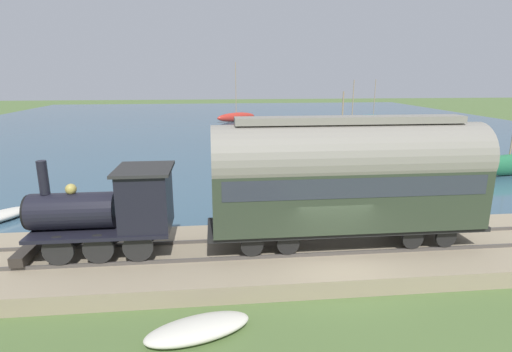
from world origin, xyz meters
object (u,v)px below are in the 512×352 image
Objects in this scene: sailboat_white at (351,132)px; sailboat_teal at (373,118)px; steam_locomotive at (112,207)px; rowboat_far_out at (269,206)px; sailboat_yellow at (340,163)px; sailboat_green at (508,164)px; passenger_coach at (348,176)px; beached_dinghy at (198,329)px; sailboat_red at (236,117)px; rowboat_mid_harbor at (115,211)px; rowboat_off_pier at (0,216)px.

sailboat_white is 16.81m from sailboat_teal.
steam_locomotive is 2.34× the size of rowboat_far_out.
rowboat_far_out is at bearing 144.10° from sailboat_yellow.
sailboat_green is 18.49m from sailboat_white.
sailboat_green is at bearing -101.24° from sailboat_yellow.
passenger_coach is 14.63m from sailboat_yellow.
beached_dinghy is at bearing 115.69° from sailboat_green.
sailboat_green is at bearing -168.59° from sailboat_teal.
sailboat_red is 2.77× the size of beached_dinghy.
sailboat_yellow is 2.33× the size of rowboat_mid_harbor.
sailboat_white is (15.36, -6.12, -0.03)m from sailboat_yellow.
sailboat_white reaches higher than sailboat_yellow.
sailboat_red reaches higher than rowboat_mid_harbor.
sailboat_teal reaches higher than beached_dinghy.
sailboat_red reaches higher than sailboat_teal.
rowboat_far_out is (5.74, -6.09, -2.07)m from steam_locomotive.
sailboat_yellow is 0.98× the size of sailboat_teal.
steam_locomotive is 34.49m from sailboat_white.
beached_dinghy is (-49.14, 3.79, -0.45)m from sailboat_red.
sailboat_teal reaches higher than rowboat_far_out.
sailboat_green reaches higher than sailboat_red.
sailboat_white is at bearing -20.02° from sailboat_yellow.
sailboat_red reaches higher than beached_dinghy.
sailboat_green is (11.26, -15.10, -2.45)m from passenger_coach.
sailboat_teal is 43.23m from rowboat_far_out.
sailboat_white reaches higher than rowboat_mid_harbor.
passenger_coach is 1.09× the size of sailboat_green.
sailboat_teal is (32.44, -3.62, -0.27)m from sailboat_green.
sailboat_yellow is 0.97× the size of sailboat_white.
passenger_coach is 1.61× the size of sailboat_white.
steam_locomotive is 25.79m from sailboat_green.
sailboat_yellow reaches higher than beached_dinghy.
sailboat_red is 3.28× the size of rowboat_mid_harbor.
rowboat_off_pier is (-23.55, 24.98, -0.30)m from sailboat_white.
sailboat_green is at bearing -133.78° from rowboat_off_pier.
beached_dinghy is at bearing -143.40° from steam_locomotive.
rowboat_mid_harbor is 10.59m from beached_dinghy.
passenger_coach is at bearing 174.11° from rowboat_far_out.
rowboat_mid_harbor is 0.84× the size of beached_dinghy.
rowboat_off_pier is (-5.68, 29.74, -0.52)m from sailboat_green.
rowboat_mid_harbor is at bearing 24.06° from beached_dinghy.
rowboat_mid_harbor is (5.76, 9.47, -2.97)m from passenger_coach.
beached_dinghy is (-3.91, -2.91, -2.11)m from steam_locomotive.
sailboat_green is 4.12× the size of rowboat_far_out.
steam_locomotive is 1.70× the size of rowboat_off_pier.
sailboat_green reaches higher than rowboat_far_out.
sailboat_white reaches higher than sailboat_teal.
sailboat_red is at bearing -73.12° from rowboat_off_pier.
rowboat_off_pier is 1.00× the size of beached_dinghy.
sailboat_teal is 2.00× the size of beached_dinghy.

